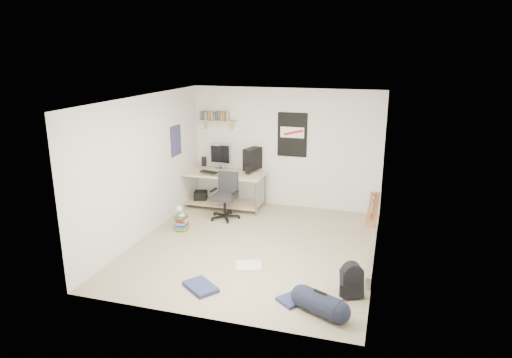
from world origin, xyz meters
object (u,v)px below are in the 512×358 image
(desk, at_px, (223,191))
(office_chair, at_px, (224,195))
(backpack, at_px, (352,283))
(duffel_bag, at_px, (320,304))
(book_stack, at_px, (182,223))

(desk, bearing_deg, office_chair, -88.20)
(office_chair, height_order, backpack, office_chair)
(duffel_bag, bearing_deg, book_stack, 171.30)
(book_stack, bearing_deg, backpack, -24.70)
(backpack, bearing_deg, duffel_bag, -145.83)
(desk, relative_size, office_chair, 1.93)
(duffel_bag, bearing_deg, office_chair, 155.85)
(backpack, relative_size, duffel_bag, 0.66)
(backpack, xyz_separation_m, book_stack, (-3.24, 1.49, -0.05))
(office_chair, xyz_separation_m, duffel_bag, (2.35, -2.86, -0.35))
(desk, relative_size, duffel_bag, 3.06)
(office_chair, bearing_deg, book_stack, -119.09)
(backpack, height_order, duffel_bag, duffel_bag)
(backpack, xyz_separation_m, duffel_bag, (-0.34, -0.55, -0.06))
(duffel_bag, bearing_deg, desk, 153.38)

